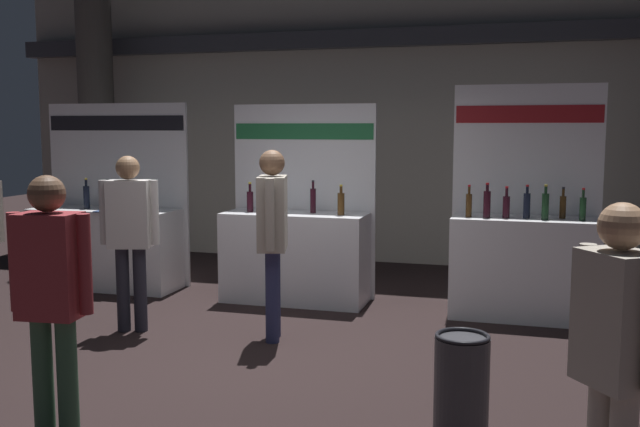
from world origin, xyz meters
TOP-DOWN VIEW (x-y plane):
  - ground_plane at (0.00, 0.00)m, footprint 24.00×24.00m
  - hall_colonnade at (0.00, 4.39)m, footprint 11.29×1.29m
  - exhibitor_booth_0 at (-2.84, 1.88)m, footprint 1.90×0.71m
  - exhibitor_booth_1 at (-0.41, 1.84)m, footprint 1.68×0.66m
  - exhibitor_booth_2 at (2.03, 1.83)m, footprint 1.51×0.66m
  - trash_bin at (1.69, -1.35)m, footprint 0.34×0.34m
  - visitor_0 at (-0.69, -2.04)m, footprint 0.53×0.29m
  - visitor_1 at (-0.16, 0.38)m, footprint 0.36×0.60m
  - visitor_4 at (-1.55, 0.27)m, footprint 0.54×0.31m
  - visitor_7 at (2.44, -2.25)m, footprint 0.40×0.42m

SIDE VIEW (x-z plane):
  - ground_plane at x=0.00m, z-range 0.00..0.00m
  - trash_bin at x=1.69m, z-range 0.00..0.70m
  - exhibitor_booth_0 at x=-2.84m, z-range -0.54..1.69m
  - exhibitor_booth_1 at x=-0.41m, z-range -0.52..1.69m
  - exhibitor_booth_2 at x=2.03m, z-range -0.58..1.81m
  - visitor_7 at x=2.44m, z-range 0.15..1.76m
  - visitor_0 at x=-0.69m, z-range 0.16..1.82m
  - visitor_4 at x=-1.55m, z-range 0.16..1.83m
  - visitor_1 at x=-0.16m, z-range 0.19..1.93m
  - hall_colonnade at x=0.00m, z-range -0.05..5.71m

